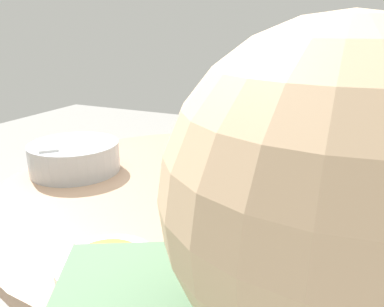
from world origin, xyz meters
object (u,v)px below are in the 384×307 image
at_px(soup_bowl, 300,172).
at_px(round_dining_table, 201,218).
at_px(dish_tofu_braise, 106,262).
at_px(tea_cup_near, 335,150).
at_px(dish_noodles, 214,150).
at_px(rice_bowl, 75,156).
at_px(dish_eggplant, 318,233).
at_px(green_bottle, 290,124).
at_px(tea_cup_far, 216,133).

bearing_deg(soup_bowl, round_dining_table, 120.30).
height_order(dish_tofu_braise, tea_cup_near, tea_cup_near).
xyz_separation_m(soup_bowl, dish_noodles, (0.15, 0.34, -0.02)).
bearing_deg(round_dining_table, tea_cup_near, -36.82).
height_order(rice_bowl, dish_tofu_braise, rice_bowl).
bearing_deg(dish_eggplant, green_bottle, 16.21).
xyz_separation_m(dish_eggplant, tea_cup_far, (0.67, 0.50, 0.01)).
distance_m(round_dining_table, tea_cup_far, 0.53).
relative_size(round_dining_table, dish_noodles, 5.17).
relative_size(dish_tofu_braise, green_bottle, 0.87).
bearing_deg(soup_bowl, dish_tofu_braise, 156.77).
relative_size(dish_tofu_braise, tea_cup_near, 2.52).
bearing_deg(green_bottle, round_dining_table, 162.05).
xyz_separation_m(dish_tofu_braise, tea_cup_far, (0.95, 0.14, 0.01)).
relative_size(round_dining_table, soup_bowl, 4.58).
xyz_separation_m(soup_bowl, green_bottle, (0.35, 0.10, 0.06)).
xyz_separation_m(dish_tofu_braise, dish_noodles, (0.77, 0.08, -0.00)).
bearing_deg(dish_tofu_braise, round_dining_table, -0.19).
bearing_deg(tea_cup_far, green_bottle, -87.50).
bearing_deg(soup_bowl, dish_noodles, 66.80).
distance_m(round_dining_table, green_bottle, 0.56).
bearing_deg(tea_cup_near, round_dining_table, 143.18).
height_order(dish_tofu_braise, dish_eggplant, dish_eggplant).
distance_m(soup_bowl, dish_noodles, 0.37).
xyz_separation_m(dish_tofu_braise, dish_eggplant, (0.28, -0.36, 0.00)).
bearing_deg(tea_cup_near, tea_cup_far, 85.76).
distance_m(dish_tofu_braise, tea_cup_far, 0.96).
bearing_deg(tea_cup_far, dish_noodles, -160.75).
bearing_deg(tea_cup_far, round_dining_table, -163.67).
height_order(rice_bowl, tea_cup_near, rice_bowl).
bearing_deg(tea_cup_near, rice_bowl, 123.70).
bearing_deg(tea_cup_near, dish_tofu_braise, 159.66).
bearing_deg(dish_tofu_braise, green_bottle, -9.63).
height_order(round_dining_table, rice_bowl, rice_bowl).
xyz_separation_m(soup_bowl, dish_eggplant, (-0.34, -0.10, -0.01)).
bearing_deg(dish_eggplant, dish_tofu_braise, 127.71).
distance_m(round_dining_table, soup_bowl, 0.34).
distance_m(dish_noodles, tea_cup_far, 0.20).
bearing_deg(green_bottle, tea_cup_near, -105.58).
xyz_separation_m(green_bottle, tea_cup_near, (-0.05, -0.18, -0.07)).
bearing_deg(dish_eggplant, dish_noodles, 42.16).
height_order(dish_noodles, tea_cup_far, tea_cup_far).
height_order(round_dining_table, tea_cup_far, tea_cup_far).
height_order(round_dining_table, green_bottle, green_bottle).
xyz_separation_m(tea_cup_near, tea_cup_far, (0.04, 0.48, 0.00)).
distance_m(rice_bowl, green_bottle, 0.81).
distance_m(dish_eggplant, tea_cup_far, 0.84).
distance_m(dish_noodles, tea_cup_near, 0.44).
relative_size(rice_bowl, dish_noodles, 1.22).
xyz_separation_m(rice_bowl, dish_tofu_braise, (-0.41, -0.43, -0.03)).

